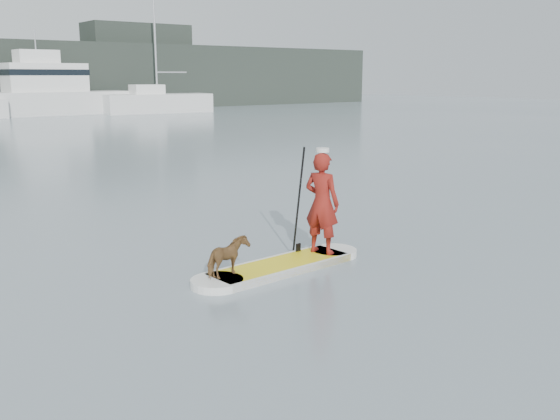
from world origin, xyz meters
TOP-DOWN VIEW (x-y plane):
  - paddleboard at (-3.39, 3.10)m, footprint 3.30×0.95m
  - paddler at (-2.45, 3.16)m, footprint 0.60×0.73m
  - white_cap at (-2.45, 3.16)m, footprint 0.22×0.22m
  - dog at (-4.43, 3.04)m, footprint 0.77×0.49m
  - paddle at (-2.72, 3.46)m, footprint 0.10×0.30m
  - sailboat_e at (14.86, 44.03)m, footprint 9.22×3.90m
  - motor_yacht_a at (7.20, 46.73)m, footprint 11.21×3.81m
  - shore_building_east at (18.00, 54.00)m, footprint 10.00×4.00m

SIDE VIEW (x-z plane):
  - paddleboard at x=-3.39m, z-range 0.00..0.12m
  - dog at x=-4.43m, z-range 0.12..0.72m
  - paddle at x=-2.72m, z-range -0.20..1.80m
  - sailboat_e at x=14.86m, z-range -5.56..7.42m
  - paddler at x=-2.45m, z-range 0.12..1.85m
  - motor_yacht_a at x=7.20m, z-range -1.46..5.20m
  - white_cap at x=-2.45m, z-range 1.85..1.92m
  - shore_building_east at x=18.00m, z-range 0.00..8.00m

